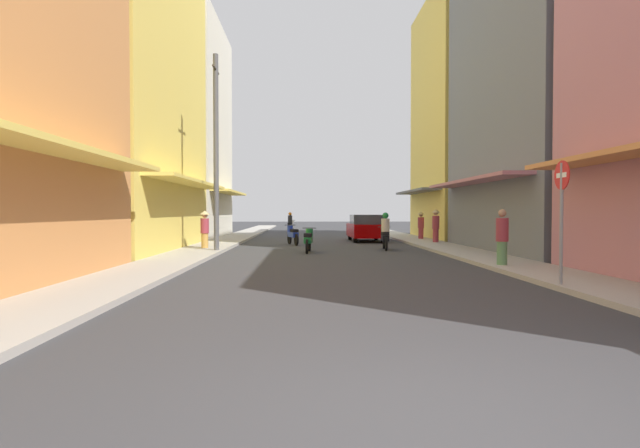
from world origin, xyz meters
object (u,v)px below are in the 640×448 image
(motorbike_black, at_px, (385,233))
(pedestrian_foreground, at_px, (421,224))
(motorbike_white, at_px, (291,223))
(pedestrian_far, at_px, (502,239))
(pedestrian_midway, at_px, (436,225))
(utility_pole, at_px, (216,152))
(motorbike_green, at_px, (308,240))
(parked_car, at_px, (366,228))
(pedestrian_crossing, at_px, (205,228))
(motorbike_blue, at_px, (293,234))
(street_sign_no_entry, at_px, (562,206))

(motorbike_black, distance_m, pedestrian_foreground, 7.21)
(motorbike_white, bearing_deg, pedestrian_far, -75.32)
(pedestrian_midway, height_order, pedestrian_foreground, pedestrian_midway)
(utility_pole, bearing_deg, motorbike_green, 3.12)
(motorbike_black, height_order, motorbike_green, motorbike_black)
(parked_car, relative_size, pedestrian_far, 2.46)
(pedestrian_crossing, bearing_deg, motorbike_green, -12.79)
(motorbike_green, bearing_deg, pedestrian_foreground, 51.35)
(motorbike_white, distance_m, pedestrian_midway, 16.58)
(parked_car, height_order, pedestrian_foreground, pedestrian_foreground)
(motorbike_black, bearing_deg, pedestrian_midway, 47.83)
(motorbike_white, distance_m, motorbike_blue, 14.71)
(motorbike_green, relative_size, pedestrian_far, 1.08)
(utility_pole, bearing_deg, pedestrian_midway, 26.22)
(motorbike_green, distance_m, utility_pole, 4.96)
(pedestrian_crossing, bearing_deg, pedestrian_far, -35.74)
(motorbike_green, distance_m, street_sign_no_entry, 11.11)
(motorbike_white, relative_size, parked_car, 0.44)
(motorbike_white, distance_m, street_sign_no_entry, 29.91)
(pedestrian_foreground, bearing_deg, parked_car, -173.76)
(motorbike_black, bearing_deg, utility_pole, -167.52)
(parked_car, relative_size, utility_pole, 0.54)
(pedestrian_midway, distance_m, street_sign_no_entry, 14.52)
(motorbike_white, xyz_separation_m, motorbike_black, (4.52, -18.10, 0.00))
(motorbike_black, bearing_deg, pedestrian_foreground, 65.12)
(motorbike_white, relative_size, motorbike_green, 0.99)
(parked_car, bearing_deg, pedestrian_foreground, 6.24)
(pedestrian_crossing, bearing_deg, pedestrian_midway, 19.31)
(motorbike_green, xyz_separation_m, pedestrian_foreground, (6.28, 7.86, 0.41))
(motorbike_white, xyz_separation_m, street_sign_no_entry, (6.37, -29.21, 1.01))
(motorbike_blue, bearing_deg, motorbike_black, -40.38)
(motorbike_blue, relative_size, utility_pole, 0.23)
(motorbike_black, bearing_deg, motorbike_blue, 139.62)
(pedestrian_midway, height_order, utility_pole, utility_pole)
(motorbike_white, height_order, utility_pole, utility_pole)
(pedestrian_far, height_order, utility_pole, utility_pole)
(pedestrian_crossing, height_order, pedestrian_foreground, pedestrian_crossing)
(motorbike_green, relative_size, pedestrian_crossing, 1.09)
(motorbike_blue, distance_m, pedestrian_far, 12.33)
(motorbike_green, bearing_deg, pedestrian_crossing, 167.21)
(pedestrian_far, distance_m, utility_pole, 11.10)
(parked_car, bearing_deg, pedestrian_crossing, -138.70)
(parked_car, distance_m, pedestrian_far, 13.67)
(motorbike_white, xyz_separation_m, pedestrian_far, (6.65, -25.39, 0.14))
(motorbike_black, xyz_separation_m, pedestrian_midway, (3.03, 3.34, 0.27))
(motorbike_black, height_order, parked_car, motorbike_black)
(pedestrian_foreground, bearing_deg, pedestrian_midway, -90.07)
(pedestrian_foreground, xyz_separation_m, utility_pole, (-9.86, -8.05, 3.01))
(pedestrian_foreground, height_order, utility_pole, utility_pole)
(pedestrian_midway, bearing_deg, motorbike_green, -143.41)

